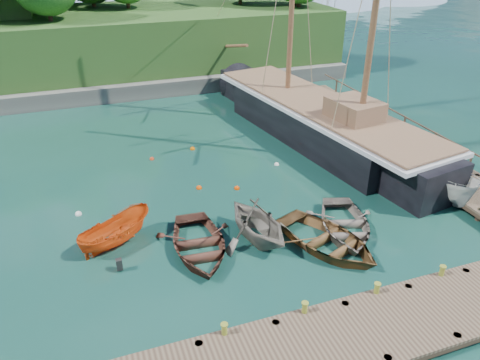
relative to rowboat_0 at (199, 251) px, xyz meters
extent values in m
plane|color=#143A29|center=(3.43, -0.38, 0.00)|extent=(160.00, 160.00, 0.00)
cube|color=#4A362A|center=(5.43, -6.88, 0.54)|extent=(20.00, 3.20, 0.12)
cube|color=#33271D|center=(5.43, -6.88, 0.38)|extent=(20.00, 3.20, 0.20)
cube|color=#4A362A|center=(14.93, 6.62, 0.54)|extent=(3.20, 24.00, 0.12)
cube|color=#33271D|center=(14.93, 6.62, 0.38)|extent=(3.20, 24.00, 0.20)
cylinder|color=#33271D|center=(13.63, 18.32, 0.05)|extent=(0.28, 0.28, 1.10)
cylinder|color=#33271D|center=(16.23, 18.32, 0.05)|extent=(0.28, 0.28, 1.10)
cylinder|color=olive|center=(-0.57, -5.48, 0.00)|extent=(0.26, 0.26, 0.45)
cylinder|color=olive|center=(2.43, -5.48, 0.00)|extent=(0.26, 0.26, 0.45)
cylinder|color=olive|center=(5.43, -5.48, 0.00)|extent=(0.26, 0.26, 0.45)
cylinder|color=olive|center=(8.43, -5.48, 0.00)|extent=(0.26, 0.26, 0.45)
imported|color=#4D2C21|center=(0.00, 0.00, 0.00)|extent=(3.86, 5.13, 1.01)
imported|color=slate|center=(2.78, -0.01, 0.00)|extent=(4.33, 4.76, 2.17)
imported|color=brown|center=(5.48, -1.67, 0.00)|extent=(5.31, 6.13, 1.06)
imported|color=slate|center=(6.90, -0.80, 0.00)|extent=(4.68, 5.52, 0.97)
imported|color=#DE5012|center=(-3.36, 1.82, 0.00)|extent=(3.96, 3.07, 1.45)
imported|color=silver|center=(13.43, 0.68, 0.00)|extent=(2.18, 5.40, 2.06)
cube|color=black|center=(10.95, 9.45, 0.76)|extent=(7.19, 15.49, 3.10)
cube|color=black|center=(9.39, 18.91, 0.76)|extent=(3.39, 5.05, 2.79)
cube|color=black|center=(12.33, 1.05, 0.76)|extent=(3.96, 4.33, 2.94)
cube|color=silver|center=(10.95, 9.45, 2.27)|extent=(8.00, 20.12, 0.25)
cube|color=brown|center=(10.95, 9.45, 2.52)|extent=(7.50, 19.63, 0.12)
cube|color=brown|center=(11.47, 6.30, 3.12)|extent=(2.87, 3.35, 1.20)
cylinder|color=brown|center=(8.82, 22.42, 3.72)|extent=(1.36, 6.84, 1.69)
sphere|color=white|center=(-4.90, 4.97, 0.00)|extent=(0.34, 0.34, 0.34)
sphere|color=#E74602|center=(1.52, 5.53, 0.00)|extent=(0.32, 0.32, 0.32)
sphere|color=#E53E00|center=(3.48, 4.79, 0.00)|extent=(0.31, 0.31, 0.31)
sphere|color=white|center=(6.73, 6.77, 0.00)|extent=(0.30, 0.30, 0.30)
sphere|color=red|center=(-0.27, 10.07, 0.00)|extent=(0.28, 0.28, 0.28)
sphere|color=#E86600|center=(2.49, 10.70, 0.00)|extent=(0.32, 0.32, 0.32)
cube|color=#474744|center=(-4.57, 23.62, 0.60)|extent=(50.00, 4.00, 1.40)
cube|color=#2E501F|center=(-4.57, 29.62, 3.00)|extent=(50.00, 14.00, 6.00)
cylinder|color=#382616|center=(1.82, 30.83, 6.70)|extent=(0.36, 0.36, 1.40)
cylinder|color=#382616|center=(-6.73, 29.82, 6.70)|extent=(0.36, 0.36, 1.40)
cylinder|color=#382616|center=(-5.08, 26.17, 6.70)|extent=(0.36, 0.36, 1.40)
cylinder|color=#382616|center=(-8.47, 30.64, 6.70)|extent=(0.36, 0.36, 1.40)
camera|label=1|loc=(-3.93, -16.42, 12.68)|focal=35.00mm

